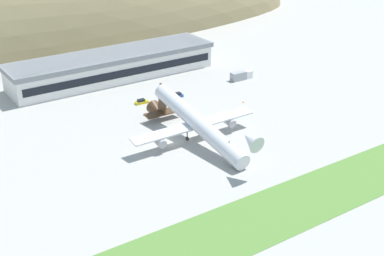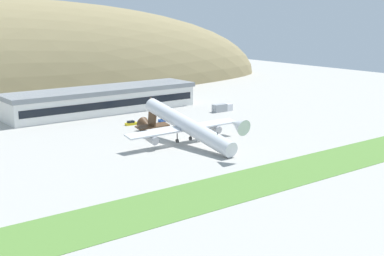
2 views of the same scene
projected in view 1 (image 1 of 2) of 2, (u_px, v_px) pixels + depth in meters
ground_plane at (170, 143)px, 139.78m from camera, size 411.17×411.17×0.00m
grass_strip_foreground at (273, 214)px, 109.77m from camera, size 370.06×16.24×0.08m
terminal_building at (113, 64)px, 183.56m from camera, size 72.70×17.29×9.14m
cargo_airplane at (196, 123)px, 138.40m from camera, size 36.78×47.49×12.39m
service_car_0 at (142, 102)px, 164.37m from camera, size 4.18×1.99×1.41m
service_car_1 at (177, 96)px, 168.97m from camera, size 3.88×1.97×1.52m
fuel_truck at (241, 76)px, 184.09m from camera, size 8.22×2.69×2.88m
traffic_cone_0 at (243, 102)px, 164.99m from camera, size 0.52×0.52×0.58m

